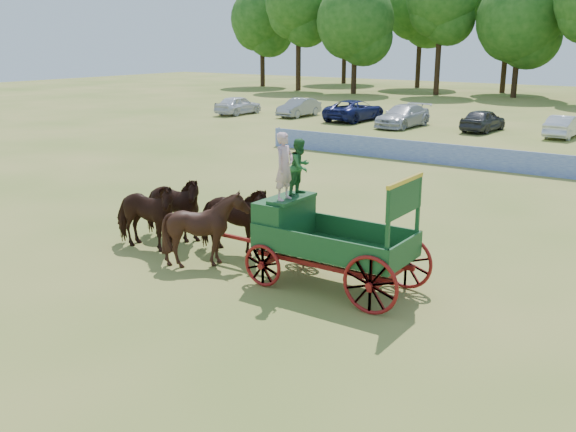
% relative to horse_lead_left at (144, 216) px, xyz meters
% --- Properties ---
extents(ground, '(160.00, 160.00, 0.00)m').
position_rel_horse_lead_left_xyz_m(ground, '(6.10, -0.35, -1.04)').
color(ground, tan).
rests_on(ground, ground).
extents(horse_lead_left, '(2.58, 1.44, 2.07)m').
position_rel_horse_lead_left_xyz_m(horse_lead_left, '(0.00, 0.00, 0.00)').
color(horse_lead_left, black).
rests_on(horse_lead_left, ground).
extents(horse_lead_right, '(2.56, 1.38, 2.07)m').
position_rel_horse_lead_left_xyz_m(horse_lead_right, '(0.00, 1.10, 0.00)').
color(horse_lead_right, black).
rests_on(horse_lead_right, ground).
extents(horse_wheel_left, '(1.88, 1.67, 2.08)m').
position_rel_horse_lead_left_xyz_m(horse_wheel_left, '(2.40, 0.00, 0.00)').
color(horse_wheel_left, black).
rests_on(horse_wheel_left, ground).
extents(horse_wheel_right, '(2.63, 1.61, 2.07)m').
position_rel_horse_lead_left_xyz_m(horse_wheel_right, '(2.40, 1.10, 0.00)').
color(horse_wheel_right, black).
rests_on(horse_wheel_right, ground).
extents(farm_dray, '(5.99, 2.00, 3.83)m').
position_rel_horse_lead_left_xyz_m(farm_dray, '(5.37, 0.56, 0.58)').
color(farm_dray, maroon).
rests_on(farm_dray, ground).
extents(sponsor_banner, '(26.00, 0.08, 1.05)m').
position_rel_horse_lead_left_xyz_m(sponsor_banner, '(5.10, 17.65, -0.51)').
color(sponsor_banner, '#1D38A0').
rests_on(sponsor_banner, ground).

